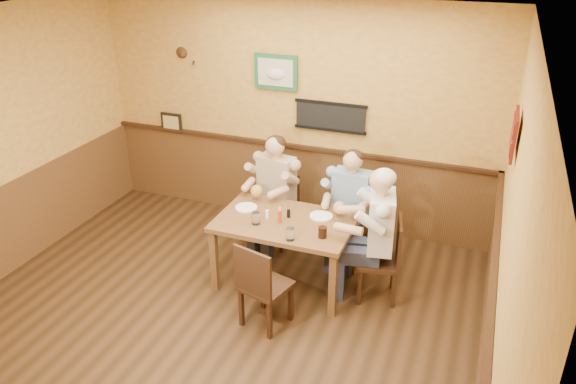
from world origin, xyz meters
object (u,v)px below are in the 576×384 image
water_glass_left (256,218)px  pepper_shaker (289,213)px  cola_tumbler (323,232)px  diner_blue_polo (351,212)px  diner_tan_shirt (277,197)px  hot_sauce_bottle (280,216)px  diner_white_elder (379,242)px  water_glass_mid (290,234)px  chair_right_end (378,259)px  chair_back_right (350,226)px  chair_near_side (266,284)px  salt_shaker (267,214)px  dining_table (285,228)px  chair_back_left (277,211)px

water_glass_left → pepper_shaker: 0.36m
cola_tumbler → pepper_shaker: 0.53m
water_glass_left → diner_blue_polo: bearing=49.0°
diner_tan_shirt → hot_sauce_bottle: bearing=-56.0°
diner_white_elder → water_glass_mid: size_ratio=10.28×
chair_right_end → diner_tan_shirt: bearing=-127.3°
chair_back_right → chair_right_end: chair_right_end is taller
chair_right_end → water_glass_mid: chair_right_end is taller
water_glass_mid → hot_sauce_bottle: hot_sauce_bottle is taller
chair_near_side → diner_blue_polo: size_ratio=0.75×
diner_tan_shirt → salt_shaker: bearing=-65.2°
diner_tan_shirt → water_glass_left: diner_tan_shirt is taller
diner_white_elder → hot_sauce_bottle: diner_white_elder is taller
diner_blue_polo → salt_shaker: (-0.70, -0.73, 0.20)m
salt_shaker → pepper_shaker: size_ratio=1.05×
chair_near_side → diner_tan_shirt: (-0.46, 1.45, 0.17)m
hot_sauce_bottle → pepper_shaker: size_ratio=1.77×
diner_blue_polo → water_glass_left: diner_blue_polo is taller
diner_tan_shirt → hot_sauce_bottle: 0.91m
dining_table → salt_shaker: salt_shaker is taller
chair_back_right → chair_back_left: bearing=-178.2°
diner_tan_shirt → diner_white_elder: size_ratio=0.96×
chair_back_left → salt_shaker: (0.20, -0.76, 0.37)m
dining_table → chair_right_end: chair_right_end is taller
cola_tumbler → salt_shaker: bearing=165.3°
cola_tumbler → salt_shaker: 0.67m
diner_tan_shirt → pepper_shaker: 0.79m
water_glass_mid → salt_shaker: size_ratio=1.34×
pepper_shaker → dining_table: bearing=-99.8°
chair_back_right → hot_sauce_bottle: size_ratio=5.35×
hot_sauce_bottle → chair_near_side: bearing=-80.6°
hot_sauce_bottle → chair_right_end: bearing=8.5°
water_glass_left → diner_white_elder: bearing=11.8°
water_glass_mid → hot_sauce_bottle: (-0.22, 0.28, 0.02)m
dining_table → chair_near_side: bearing=-83.8°
water_glass_mid → diner_blue_polo: bearing=72.7°
chair_right_end → water_glass_left: bearing=-89.7°
diner_white_elder → water_glass_left: (-1.22, -0.26, 0.17)m
chair_right_end → water_glass_left: chair_right_end is taller
water_glass_left → hot_sauce_bottle: (0.22, 0.11, 0.01)m
chair_back_left → diner_blue_polo: (0.90, -0.03, 0.17)m
chair_back_right → diner_blue_polo: (0.00, 0.00, 0.18)m
diner_tan_shirt → water_glass_left: 0.94m
diner_tan_shirt → diner_white_elder: (1.36, -0.66, 0.03)m
chair_near_side → diner_blue_polo: 1.49m
diner_tan_shirt → water_glass_mid: 1.25m
chair_back_left → cola_tumbler: (0.85, -0.93, 0.37)m
water_glass_left → diner_tan_shirt: bearing=98.4°
water_glass_left → water_glass_mid: size_ratio=1.03×
dining_table → pepper_shaker: bearing=80.2°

